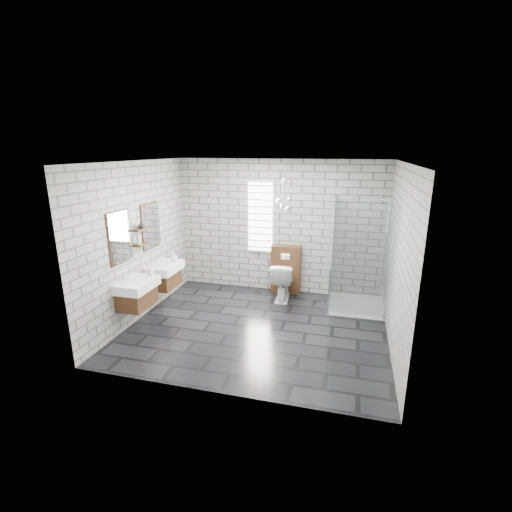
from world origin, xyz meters
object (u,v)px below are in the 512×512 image
at_px(vanity_right, 163,268).
at_px(toilet, 283,281).
at_px(vanity_left, 135,286).
at_px(shower_enclosure, 352,283).
at_px(cistern_panel, 286,269).

height_order(vanity_right, toilet, vanity_right).
distance_m(vanity_left, shower_enclosure, 3.82).
bearing_deg(shower_enclosure, vanity_right, -167.00).
relative_size(vanity_left, cistern_panel, 1.57).
relative_size(vanity_left, toilet, 2.10).
xyz_separation_m(vanity_left, vanity_right, (0.00, 0.93, 0.00)).
bearing_deg(toilet, cistern_panel, -93.50).
xyz_separation_m(vanity_right, toilet, (2.08, 0.94, -0.38)).
xyz_separation_m(vanity_right, shower_enclosure, (3.41, 0.79, -0.25)).
bearing_deg(vanity_right, vanity_left, -90.00).
relative_size(vanity_right, toilet, 2.10).
height_order(vanity_right, shower_enclosure, shower_enclosure).
distance_m(vanity_left, vanity_right, 0.93).
distance_m(vanity_left, cistern_panel, 3.06).
distance_m(cistern_panel, shower_enclosure, 1.43).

